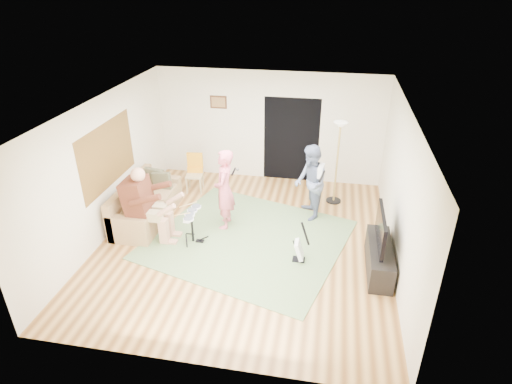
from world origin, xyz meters
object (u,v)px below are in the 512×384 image
at_px(singer, 224,190).
at_px(television, 381,229).
at_px(dining_chair, 195,178).
at_px(drum_kit, 192,228).
at_px(torchiere_lamp, 338,148).
at_px(sofa, 143,207).
at_px(tv_cabinet, 379,258).
at_px(guitar_spare, 300,250).
at_px(guitarist, 310,183).

bearing_deg(singer, television, 67.55).
relative_size(singer, dining_chair, 1.84).
xyz_separation_m(drum_kit, torchiere_lamp, (2.67, 2.16, 1.00)).
bearing_deg(sofa, tv_cabinet, -10.76).
bearing_deg(drum_kit, television, -4.32).
bearing_deg(torchiere_lamp, tv_cabinet, -71.18).
relative_size(drum_kit, guitar_spare, 0.83).
xyz_separation_m(sofa, singer, (1.78, 0.04, 0.57)).
height_order(drum_kit, guitar_spare, guitar_spare).
bearing_deg(television, guitar_spare, 179.48).
height_order(drum_kit, guitarist, guitarist).
xyz_separation_m(sofa, guitar_spare, (3.39, -0.90, -0.04)).
bearing_deg(television, singer, 162.27).
relative_size(singer, guitar_spare, 2.04).
bearing_deg(tv_cabinet, guitarist, 129.57).
xyz_separation_m(sofa, dining_chair, (0.67, 1.48, 0.05)).
height_order(sofa, dining_chair, dining_chair).
distance_m(singer, guitarist, 1.80).
height_order(drum_kit, torchiere_lamp, torchiere_lamp).
relative_size(drum_kit, torchiere_lamp, 0.36).
bearing_deg(guitarist, torchiere_lamp, 129.93).
bearing_deg(guitar_spare, tv_cabinet, -0.50).
bearing_deg(dining_chair, guitar_spare, -48.24).
bearing_deg(guitarist, tv_cabinet, 22.79).
distance_m(sofa, guitarist, 3.56).
distance_m(guitarist, tv_cabinet, 2.19).
distance_m(drum_kit, tv_cabinet, 3.51).
bearing_deg(torchiere_lamp, television, -72.25).
height_order(sofa, drum_kit, sofa).
bearing_deg(guitar_spare, drum_kit, 173.27).
bearing_deg(drum_kit, dining_chair, 106.14).
distance_m(singer, tv_cabinet, 3.22).
relative_size(singer, tv_cabinet, 1.20).
height_order(drum_kit, dining_chair, dining_chair).
bearing_deg(sofa, guitar_spare, -14.83).
relative_size(sofa, drum_kit, 2.97).
bearing_deg(drum_kit, torchiere_lamp, 38.99).
bearing_deg(singer, dining_chair, -147.35).
relative_size(guitarist, tv_cabinet, 1.16).
relative_size(dining_chair, tv_cabinet, 0.65).
height_order(tv_cabinet, television, television).
relative_size(drum_kit, guitarist, 0.42).
relative_size(torchiere_lamp, television, 1.69).
distance_m(sofa, torchiere_lamp, 4.37).
height_order(torchiere_lamp, television, torchiere_lamp).
bearing_deg(drum_kit, tv_cabinet, -4.26).
xyz_separation_m(drum_kit, guitarist, (2.15, 1.37, 0.51)).
bearing_deg(television, dining_chair, 149.56).
height_order(sofa, guitarist, guitarist).
xyz_separation_m(guitarist, dining_chair, (-2.77, 0.76, -0.49)).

